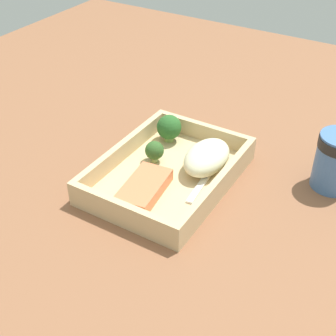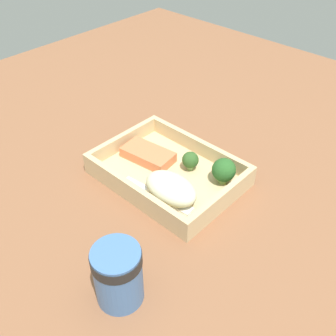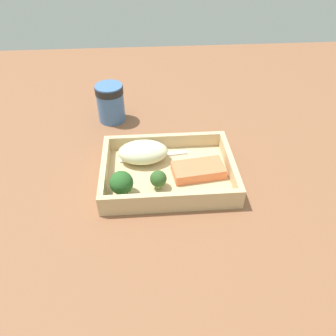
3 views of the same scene
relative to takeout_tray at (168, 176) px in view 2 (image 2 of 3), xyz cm
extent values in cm
cube|color=brown|center=(0.00, 0.00, -1.60)|extent=(160.00, 160.00, 2.00)
cube|color=#D1B483|center=(0.00, 0.00, 0.00)|extent=(28.53, 20.93, 1.20)
cube|color=#D1B483|center=(0.00, -9.87, 2.30)|extent=(28.53, 1.20, 3.40)
cube|color=#D1B483|center=(0.00, 9.87, 2.30)|extent=(28.53, 1.20, 3.40)
cube|color=#D1B483|center=(-13.66, 0.00, 2.30)|extent=(1.20, 18.53, 3.40)
cube|color=#D1B483|center=(13.66, 0.00, 2.30)|extent=(1.20, 18.53, 3.40)
cube|color=#E9794C|center=(-6.53, 0.71, 1.72)|extent=(11.75, 7.19, 2.23)
ellipsoid|color=beige|center=(5.28, -4.87, 2.99)|extent=(11.25, 7.08, 4.78)
cylinder|color=#7BA251|center=(9.73, 5.65, 1.46)|extent=(1.82, 1.82, 1.72)
sphere|color=#295D26|center=(9.73, 5.65, 3.64)|extent=(4.80, 4.80, 4.80)
cylinder|color=#8AAE67|center=(2.30, 4.26, 1.32)|extent=(1.32, 1.32, 1.44)
sphere|color=#325A25|center=(2.30, 4.26, 2.99)|extent=(3.47, 3.47, 3.47)
cube|color=white|center=(1.22, -6.35, 0.82)|extent=(12.45, 2.39, 0.44)
cube|color=white|center=(9.08, -5.53, 0.82)|extent=(3.61, 2.54, 0.44)
cylinder|color=#4672B0|center=(13.57, -25.16, 4.51)|extent=(7.17, 7.17, 10.22)
cylinder|color=black|center=(13.57, -25.16, 8.30)|extent=(7.38, 7.38, 1.84)
camera|label=1|loc=(-56.50, -34.23, 50.32)|focal=50.00mm
camera|label=2|loc=(42.27, -45.33, 52.54)|focal=42.00mm
camera|label=3|loc=(3.99, 53.88, 47.98)|focal=35.00mm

